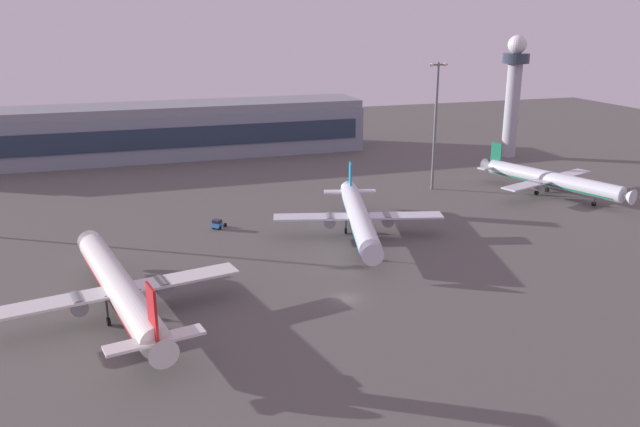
{
  "coord_description": "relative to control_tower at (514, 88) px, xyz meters",
  "views": [
    {
      "loc": [
        -32.5,
        -87.58,
        42.71
      ],
      "look_at": [
        6.07,
        32.39,
        4.0
      ],
      "focal_mm": 36.26,
      "sensor_mm": 36.0,
      "label": 1
    }
  ],
  "objects": [
    {
      "name": "control_tower",
      "position": [
        0.0,
        0.0,
        0.0
      ],
      "size": [
        8.0,
        8.0,
        37.13
      ],
      "color": "#A8A8B2",
      "rests_on": "ground"
    },
    {
      "name": "airplane_mid_apron",
      "position": [
        -16.64,
        -43.06,
        -17.47
      ],
      "size": [
        31.55,
        40.08,
        10.62
      ],
      "rotation": [
        0.0,
        0.0,
        3.48
      ],
      "color": "silver",
      "rests_on": "ground"
    },
    {
      "name": "pushback_tug",
      "position": [
        -99.21,
        -44.37,
        -20.42
      ],
      "size": [
        3.41,
        3.48,
        2.05
      ],
      "rotation": [
        0.0,
        0.0,
        2.39
      ],
      "color": "#3372BF",
      "rests_on": "ground"
    },
    {
      "name": "apron_light_east",
      "position": [
        -41.5,
        -28.83,
        -3.64
      ],
      "size": [
        4.8,
        0.9,
        31.87
      ],
      "color": "slate",
      "rests_on": "ground"
    },
    {
      "name": "ground_plane",
      "position": [
        -85.53,
        -85.25,
        -21.48
      ],
      "size": [
        416.0,
        416.0,
        0.0
      ],
      "primitive_type": "plane",
      "color": "#56544F"
    },
    {
      "name": "terminal_building",
      "position": [
        -110.98,
        33.56,
        -13.39
      ],
      "size": [
        141.27,
        22.4,
        16.4
      ],
      "color": "gray",
      "rests_on": "ground"
    },
    {
      "name": "airplane_near_gate",
      "position": [
        -73.01,
        -57.97,
        -17.23
      ],
      "size": [
        33.92,
        43.23,
        11.25
      ],
      "rotation": [
        0.0,
        0.0,
        2.88
      ],
      "color": "silver",
      "rests_on": "ground"
    },
    {
      "name": "airplane_terminal_side",
      "position": [
        -119.32,
        -80.75,
        -17.03
      ],
      "size": [
        35.75,
        45.66,
        11.78
      ],
      "rotation": [
        0.0,
        0.0,
        0.2
      ],
      "color": "silver",
      "rests_on": "ground"
    }
  ]
}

